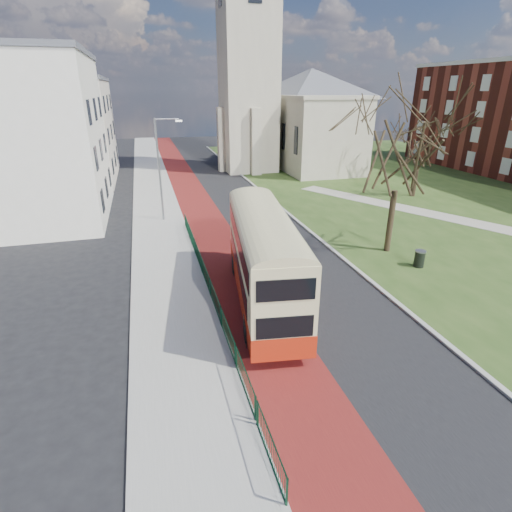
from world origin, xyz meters
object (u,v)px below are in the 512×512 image
object	(u,v)px
bus	(263,255)
winter_tree_far	(421,140)
streetlamp	(161,165)
winter_tree_near	(402,138)
litter_bin	(420,259)

from	to	relation	value
bus	winter_tree_far	world-z (taller)	winter_tree_far
winter_tree_far	bus	bearing A→B (deg)	-140.96
bus	streetlamp	bearing A→B (deg)	112.50
bus	winter_tree_far	size ratio (longest dim) A/B	1.40
bus	winter_tree_near	xyz separation A→B (m)	(10.05, 4.50, 4.77)
winter_tree_near	winter_tree_far	bearing A→B (deg)	48.92
streetlamp	bus	world-z (taller)	streetlamp
streetlamp	winter_tree_near	size ratio (longest dim) A/B	0.75
bus	winter_tree_near	distance (m)	12.00
streetlamp	winter_tree_far	xyz separation A→B (m)	(24.82, 1.60, 0.99)
winter_tree_far	winter_tree_near	bearing A→B (deg)	-131.08
winter_tree_far	litter_bin	world-z (taller)	winter_tree_far
litter_bin	winter_tree_far	bearing A→B (deg)	55.67
bus	litter_bin	distance (m)	10.78
streetlamp	bus	bearing A→B (deg)	-75.70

